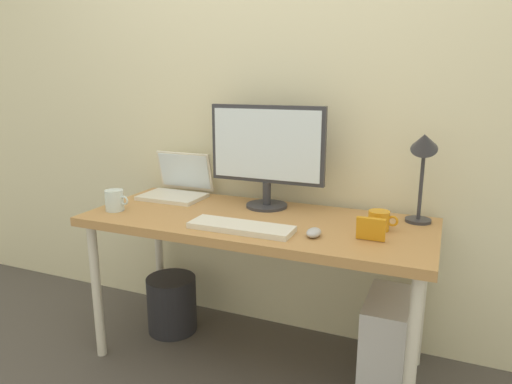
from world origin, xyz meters
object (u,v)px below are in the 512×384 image
Objects in this scene: laptop at (178,186)px; computer_tower at (385,343)px; keyboard at (241,227)px; mouse at (314,232)px; monitor at (267,150)px; glass_cup at (115,200)px; desk at (256,231)px; wastebasket at (172,304)px; desk_lamp at (423,156)px; photo_frame at (371,229)px; coffee_mug at (379,220)px.

laptop is 0.76× the size of computer_tower.
mouse is at bearing 6.79° from keyboard.
computer_tower is (0.29, 0.17, -0.52)m from mouse.
monitor is 6.29× the size of mouse.
desk is at bearing 12.50° from glass_cup.
wastebasket is (0.02, -0.13, -0.62)m from laptop.
desk_lamp is 0.96× the size of keyboard.
desk is at bearing 155.02° from mouse.
desk is 3.68× the size of desk_lamp.
laptop is at bearing 96.78° from wastebasket.
laptop reaches higher than computer_tower.
desk is 0.59m from laptop.
laptop is at bearing 178.03° from monitor.
monitor is 4.64× the size of glass_cup.
desk_lamp is at bearing 62.48° from photo_frame.
desk is 0.19m from keyboard.
glass_cup is at bearing -152.43° from monitor.
monitor is 0.56m from laptop.
monitor reaches higher than desk_lamp.
computer_tower is at bearing 19.66° from keyboard.
mouse is at bearing -170.03° from photo_frame.
desk_lamp is (1.21, -0.02, 0.24)m from laptop.
monitor reaches higher than computer_tower.
monitor reaches higher than glass_cup.
desk_lamp is 3.46× the size of coffee_mug.
monitor is 5.14× the size of photo_frame.
desk is at bearing -83.02° from monitor.
mouse is at bearing -14.79° from wastebasket.
computer_tower is (-0.08, -0.16, -0.80)m from desk_lamp.
keyboard reaches higher than computer_tower.
laptop is 2.62× the size of glass_cup.
keyboard is 4.00× the size of photo_frame.
keyboard is at bearing -171.88° from photo_frame.
laptop is 0.73× the size of keyboard.
monitor is (-0.02, 0.19, 0.34)m from desk.
mouse is (0.84, -0.35, -0.04)m from laptop.
photo_frame is (0.55, -0.29, -0.23)m from monitor.
coffee_mug is at bearing 170.53° from computer_tower.
desk_lamp is 4.68× the size of mouse.
mouse is 0.21× the size of computer_tower.
glass_cup is 1.39m from computer_tower.
computer_tower is at bearing -117.01° from desk_lamp.
keyboard is (-0.67, -0.37, -0.28)m from desk_lamp.
monitor reaches higher than coffee_mug.
desk_lamp is 0.81m from keyboard.
wastebasket is (-0.83, 0.22, -0.58)m from mouse.
wastebasket is (-1.12, 0.04, -0.06)m from computer_tower.
glass_cup is at bearing -109.80° from laptop.
glass_cup is (-0.66, -0.15, 0.11)m from desk.
keyboard is 0.57m from coffee_mug.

